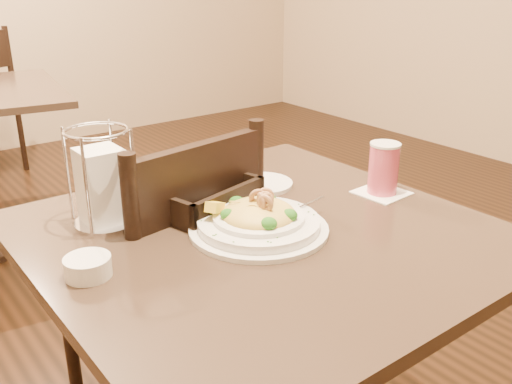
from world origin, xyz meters
TOP-DOWN VIEW (x-y plane):
  - main_table at (0.00, 0.00)m, footprint 0.90×0.90m
  - dining_chair_near at (-0.07, 0.29)m, footprint 0.48×0.48m
  - pasta_bowl at (-0.01, -0.00)m, footprint 0.32×0.29m
  - drink_glass at (0.36, -0.01)m, footprint 0.12×0.12m
  - bread_basket at (-0.04, 0.18)m, footprint 0.27×0.24m
  - napkin_caddy at (-0.25, 0.23)m, footprint 0.13×0.13m
  - side_plate at (0.16, 0.21)m, footprint 0.18×0.18m
  - butter_ramekin at (-0.36, 0.04)m, footprint 0.10×0.10m

SIDE VIEW (x-z plane):
  - dining_chair_near at x=-0.07m, z-range 0.03..0.96m
  - main_table at x=0.00m, z-range 0.14..0.89m
  - side_plate at x=0.16m, z-range 0.75..0.76m
  - butter_ramekin at x=-0.36m, z-range 0.75..0.79m
  - bread_basket at x=-0.04m, z-range 0.74..0.80m
  - pasta_bowl at x=-0.01m, z-range 0.73..0.82m
  - drink_glass at x=0.36m, z-range 0.75..0.88m
  - napkin_caddy at x=-0.25m, z-range 0.73..0.95m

